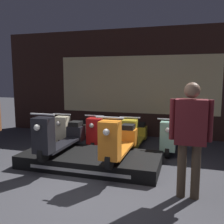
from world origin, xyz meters
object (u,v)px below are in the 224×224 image
(scooter_backrow_0, at_px, (73,131))
(person_right_browsing, at_px, (190,131))
(scooter_display_left, at_px, (60,136))
(scooter_display_right, at_px, (119,141))
(scooter_backrow_1, at_px, (103,133))
(scooter_backrow_2, at_px, (135,135))
(scooter_backrow_3, at_px, (170,137))

(scooter_backrow_0, relative_size, person_right_browsing, 1.05)
(scooter_display_left, xyz_separation_m, scooter_display_right, (1.25, 0.00, 0.00))
(scooter_display_left, distance_m, scooter_backrow_1, 1.70)
(scooter_display_left, xyz_separation_m, scooter_backrow_0, (-0.50, 1.64, -0.26))
(scooter_backrow_2, relative_size, person_right_browsing, 1.05)
(scooter_backrow_2, xyz_separation_m, person_right_browsing, (1.29, -2.40, 0.68))
(scooter_backrow_3, bearing_deg, scooter_backrow_1, 180.00)
(scooter_display_right, bearing_deg, scooter_backrow_1, 118.48)
(scooter_backrow_3, bearing_deg, scooter_display_left, -141.65)
(person_right_browsing, bearing_deg, scooter_backrow_2, 118.25)
(scooter_display_left, xyz_separation_m, person_right_browsing, (2.51, -0.76, 0.43))
(scooter_backrow_0, distance_m, person_right_browsing, 3.91)
(scooter_backrow_0, distance_m, scooter_backrow_3, 2.58)
(person_right_browsing, bearing_deg, scooter_display_left, 163.24)
(scooter_display_left, distance_m, scooter_backrow_0, 1.74)
(scooter_display_right, xyz_separation_m, scooter_backrow_1, (-0.89, 1.64, -0.26))
(scooter_backrow_1, xyz_separation_m, person_right_browsing, (2.15, -2.40, 0.68))
(scooter_display_right, bearing_deg, person_right_browsing, -30.99)
(scooter_backrow_0, bearing_deg, person_right_browsing, -38.56)
(scooter_backrow_0, height_order, scooter_backrow_2, same)
(scooter_display_right, distance_m, scooter_backrow_2, 1.66)
(scooter_backrow_0, relative_size, scooter_backrow_1, 1.00)
(scooter_display_right, height_order, scooter_backrow_1, scooter_display_right)
(scooter_backrow_0, height_order, scooter_backrow_1, same)
(scooter_display_left, bearing_deg, scooter_backrow_1, 77.71)
(scooter_display_right, distance_m, person_right_browsing, 1.53)
(scooter_backrow_3, distance_m, person_right_browsing, 2.53)
(scooter_display_left, height_order, scooter_display_right, same)
(scooter_display_left, distance_m, scooter_backrow_2, 2.06)
(scooter_display_right, relative_size, person_right_browsing, 1.05)
(scooter_backrow_3, bearing_deg, scooter_backrow_2, 180.00)
(scooter_display_right, height_order, scooter_backrow_3, scooter_display_right)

